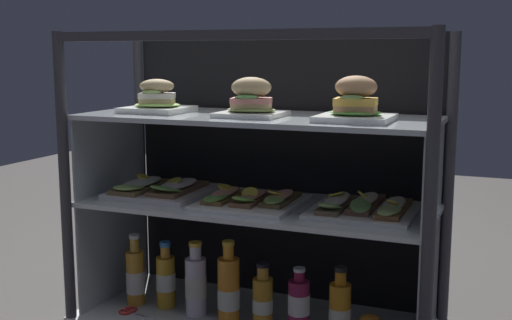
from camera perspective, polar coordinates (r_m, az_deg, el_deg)
case_frame at (r=2.08m, az=1.29°, el=-0.59°), size 1.12×0.46×0.93m
riser_lower_tier at (r=2.04m, az=0.00°, el=-9.13°), size 1.06×0.40×0.35m
shelf_lower_glass at (r=1.99m, az=0.00°, el=-4.07°), size 1.07×0.41×0.01m
riser_upper_tier at (r=1.96m, az=0.00°, el=-0.21°), size 1.06×0.40×0.26m
shelf_upper_glass at (r=1.94m, az=0.00°, el=3.73°), size 1.07×0.41×0.01m
plated_roll_sandwich_near_left_corner at (r=2.07m, az=-8.73°, el=5.16°), size 0.19×0.19×0.11m
plated_roll_sandwich_center at (r=1.90m, az=-0.52°, el=5.19°), size 0.18×0.18×0.12m
plated_roll_sandwich_mid_right at (r=1.79m, az=8.79°, el=4.86°), size 0.20×0.20×0.12m
open_sandwich_tray_center at (r=2.12m, az=-8.44°, el=-2.51°), size 0.29×0.32×0.06m
open_sandwich_tray_right_of_center at (r=1.96m, az=-0.46°, el=-3.51°), size 0.29×0.31×0.06m
open_sandwich_tray_near_right_corner at (r=1.89m, az=9.51°, el=-4.09°), size 0.29×0.31×0.06m
juice_bottle_back_center at (r=2.21m, az=-10.60°, el=-10.09°), size 0.06×0.06×0.24m
juice_bottle_near_post at (r=2.17m, az=-7.96°, el=-10.43°), size 0.06×0.06×0.22m
juice_bottle_back_left at (r=2.10m, az=-5.33°, el=-10.87°), size 0.07×0.07×0.24m
juice_bottle_front_left_end at (r=2.05m, az=-2.43°, el=-11.36°), size 0.07×0.07×0.26m
juice_bottle_tucked_behind at (r=2.02m, az=0.61°, el=-12.25°), size 0.06×0.06×0.20m
juice_bottle_back_right at (r=1.98m, az=3.82°, el=-12.58°), size 0.07×0.07×0.20m
juice_bottle_front_second at (r=1.96m, az=7.42°, el=-13.01°), size 0.07×0.07×0.21m
kitchen_scissors at (r=2.16m, az=-10.72°, el=-13.12°), size 0.20×0.11×0.01m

